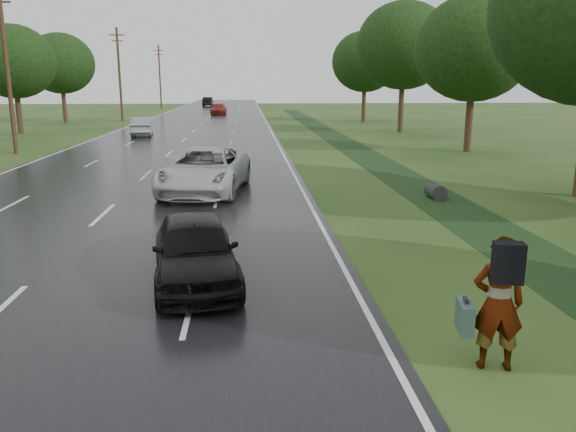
{
  "coord_description": "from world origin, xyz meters",
  "views": [
    {
      "loc": [
        4.6,
        -9.77,
        4.12
      ],
      "look_at": [
        5.48,
        2.08,
        1.3
      ],
      "focal_mm": 35.0,
      "sensor_mm": 36.0,
      "label": 1
    }
  ],
  "objects_px": {
    "dark_sedan": "(195,250)",
    "silver_sedan": "(142,126)",
    "pedestrian": "(497,302)",
    "white_pickup": "(205,170)"
  },
  "relations": [
    {
      "from": "white_pickup",
      "to": "pedestrian",
      "type": "bearing_deg",
      "value": -61.29
    },
    {
      "from": "pedestrian",
      "to": "silver_sedan",
      "type": "xyz_separation_m",
      "value": [
        -11.85,
        38.41,
        -0.28
      ]
    },
    {
      "from": "pedestrian",
      "to": "white_pickup",
      "type": "distance_m",
      "value": 14.95
    },
    {
      "from": "white_pickup",
      "to": "silver_sedan",
      "type": "height_order",
      "value": "white_pickup"
    },
    {
      "from": "pedestrian",
      "to": "white_pickup",
      "type": "relative_size",
      "value": 0.33
    },
    {
      "from": "white_pickup",
      "to": "dark_sedan",
      "type": "height_order",
      "value": "white_pickup"
    },
    {
      "from": "white_pickup",
      "to": "silver_sedan",
      "type": "xyz_separation_m",
      "value": [
        -6.68,
        24.38,
        -0.12
      ]
    },
    {
      "from": "pedestrian",
      "to": "dark_sedan",
      "type": "bearing_deg",
      "value": -29.12
    },
    {
      "from": "pedestrian",
      "to": "dark_sedan",
      "type": "relative_size",
      "value": 0.48
    },
    {
      "from": "dark_sedan",
      "to": "silver_sedan",
      "type": "bearing_deg",
      "value": 93.84
    }
  ]
}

